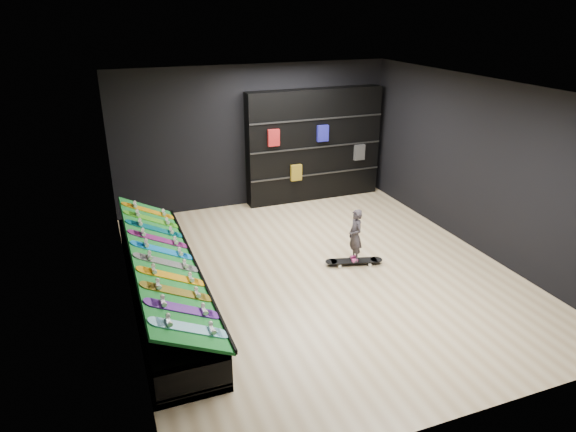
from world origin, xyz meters
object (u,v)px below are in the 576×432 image
object	(u,v)px
display_rack	(163,287)
floor_skateboard	(354,262)
back_shelving	(314,145)
child	(355,245)

from	to	relation	value
display_rack	floor_skateboard	size ratio (longest dim) A/B	4.59
back_shelving	display_rack	bearing A→B (deg)	-139.29
child	back_shelving	bearing A→B (deg)	173.10
back_shelving	child	world-z (taller)	back_shelving
display_rack	floor_skateboard	world-z (taller)	display_rack
floor_skateboard	back_shelving	bearing A→B (deg)	93.54
display_rack	child	distance (m)	3.19
display_rack	back_shelving	xyz separation A→B (m)	(3.86, 3.32, 0.98)
display_rack	floor_skateboard	distance (m)	3.19
floor_skateboard	child	xyz separation A→B (m)	(0.00, 0.00, 0.32)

